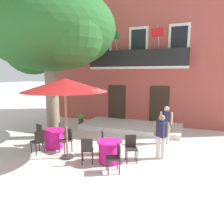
% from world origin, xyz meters
% --- Properties ---
extents(ground_plane, '(120.00, 120.00, 0.00)m').
position_xyz_m(ground_plane, '(0.00, 0.00, 0.00)').
color(ground_plane, silver).
extents(building_facade, '(13.00, 5.09, 7.50)m').
position_xyz_m(building_facade, '(0.05, 6.99, 3.75)').
color(building_facade, '#B24C42').
rests_on(building_facade, ground).
extents(entrance_step_platform, '(5.36, 2.49, 0.25)m').
position_xyz_m(entrance_step_platform, '(0.05, 3.75, 0.12)').
color(entrance_step_platform, silver).
rests_on(entrance_step_platform, ground).
extents(plane_tree, '(6.12, 5.37, 6.69)m').
position_xyz_m(plane_tree, '(-3.07, 0.96, 4.76)').
color(plane_tree, '#7F755B').
rests_on(plane_tree, ground).
extents(cafe_table_near_tree, '(0.86, 0.86, 0.76)m').
position_xyz_m(cafe_table_near_tree, '(0.58, -0.80, 0.39)').
color(cafe_table_near_tree, '#DB1984').
rests_on(cafe_table_near_tree, ground).
extents(cafe_chair_near_tree_0, '(0.54, 0.54, 0.91)m').
position_xyz_m(cafe_chair_near_tree_0, '(0.16, -0.18, 0.53)').
color(cafe_chair_near_tree_0, '#2D2823').
rests_on(cafe_chair_near_tree_0, ground).
extents(cafe_chair_near_tree_1, '(0.53, 0.53, 0.91)m').
position_xyz_m(cafe_chair_near_tree_1, '(-0.07, -1.18, 0.53)').
color(cafe_chair_near_tree_1, '#2D2823').
rests_on(cafe_chair_near_tree_1, ground).
extents(cafe_chair_near_tree_2, '(0.55, 0.55, 0.91)m').
position_xyz_m(cafe_chair_near_tree_2, '(1.03, -1.41, 0.53)').
color(cafe_chair_near_tree_2, '#2D2823').
rests_on(cafe_chair_near_tree_2, ground).
extents(cafe_chair_near_tree_3, '(0.53, 0.53, 0.91)m').
position_xyz_m(cafe_chair_near_tree_3, '(1.23, -0.42, 0.53)').
color(cafe_chair_near_tree_3, '#2D2823').
rests_on(cafe_chair_near_tree_3, ground).
extents(cafe_table_middle, '(0.86, 0.86, 0.76)m').
position_xyz_m(cafe_table_middle, '(-2.06, -0.31, 0.39)').
color(cafe_table_middle, '#DB1984').
rests_on(cafe_table_middle, ground).
extents(cafe_chair_middle_0, '(0.51, 0.51, 0.91)m').
position_xyz_m(cafe_chair_middle_0, '(-1.33, -0.48, 0.53)').
color(cafe_chair_middle_0, '#2D2823').
rests_on(cafe_chair_middle_0, ground).
extents(cafe_chair_middle_1, '(0.43, 0.43, 0.91)m').
position_xyz_m(cafe_chair_middle_1, '(-2.08, 0.44, 0.53)').
color(cafe_chair_middle_1, '#2D2823').
rests_on(cafe_chair_middle_1, ground).
extents(cafe_chair_middle_2, '(0.50, 0.50, 0.91)m').
position_xyz_m(cafe_chair_middle_2, '(-2.80, -0.16, 0.53)').
color(cafe_chair_middle_2, '#2D2823').
rests_on(cafe_chair_middle_2, ground).
extents(cafe_chair_middle_3, '(0.50, 0.50, 0.91)m').
position_xyz_m(cafe_chair_middle_3, '(-2.21, -1.05, 0.53)').
color(cafe_chair_middle_3, '#2D2823').
rests_on(cafe_chair_middle_3, ground).
extents(cafe_umbrella, '(2.90, 2.90, 2.85)m').
position_xyz_m(cafe_umbrella, '(-0.97, -1.01, 2.61)').
color(cafe_umbrella, '#997A56').
rests_on(cafe_umbrella, ground).
extents(ground_planter_left, '(0.38, 0.38, 0.71)m').
position_xyz_m(ground_planter_left, '(-2.98, 3.49, 0.40)').
color(ground_planter_left, '#47423D').
rests_on(ground_planter_left, ground).
extents(pedestrian_near_entrance, '(0.53, 0.40, 1.64)m').
position_xyz_m(pedestrian_near_entrance, '(2.12, 1.92, 0.93)').
color(pedestrian_near_entrance, silver).
rests_on(pedestrian_near_entrance, ground).
extents(pedestrian_mid_plaza, '(0.53, 0.36, 1.60)m').
position_xyz_m(pedestrian_mid_plaza, '(2.16, 0.16, 0.90)').
color(pedestrian_mid_plaza, silver).
rests_on(pedestrian_mid_plaza, ground).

